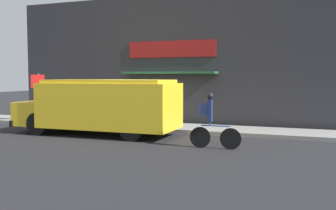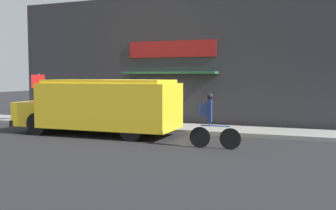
% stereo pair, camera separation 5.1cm
% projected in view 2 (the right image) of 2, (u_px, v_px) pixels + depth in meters
% --- Properties ---
extents(ground_plane, '(70.00, 70.00, 0.00)m').
position_uv_depth(ground_plane, '(137.00, 131.00, 15.71)').
color(ground_plane, '#232326').
extents(sidewalk, '(28.00, 2.10, 0.14)m').
position_uv_depth(sidewalk, '(148.00, 126.00, 16.67)').
color(sidewalk, gray).
rests_on(sidewalk, ground_plane).
extents(storefront, '(14.86, 0.86, 5.83)m').
position_uv_depth(storefront, '(161.00, 60.00, 17.77)').
color(storefront, '#2D2D33').
rests_on(storefront, ground_plane).
extents(school_bus, '(6.29, 2.61, 2.07)m').
position_uv_depth(school_bus, '(101.00, 106.00, 14.63)').
color(school_bus, yellow).
rests_on(school_bus, ground_plane).
extents(cyclist, '(1.58, 0.21, 1.69)m').
position_uv_depth(cyclist, '(211.00, 122.00, 11.89)').
color(cyclist, black).
rests_on(cyclist, ground_plane).
extents(stop_sign_post, '(0.45, 0.45, 2.17)m').
position_uv_depth(stop_sign_post, '(39.00, 89.00, 17.91)').
color(stop_sign_post, slate).
rests_on(stop_sign_post, sidewalk).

